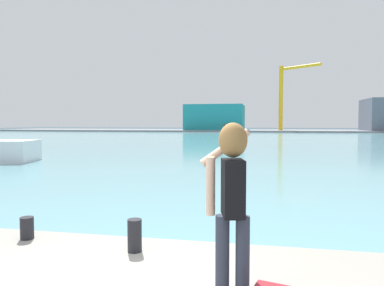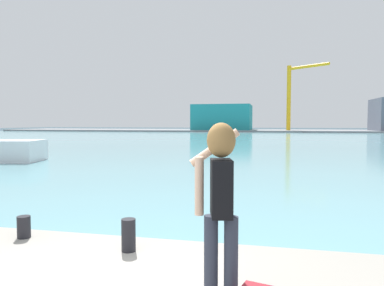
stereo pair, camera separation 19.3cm
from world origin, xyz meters
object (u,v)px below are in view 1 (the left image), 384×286
at_px(harbor_bollard, 135,235).
at_px(warehouse_left, 215,117).
at_px(harbor_bollard_2, 27,228).
at_px(port_crane, 285,91).
at_px(person_photographer, 232,191).

distance_m(harbor_bollard, warehouse_left, 91.39).
height_order(harbor_bollard_2, port_crane, port_crane).
height_order(harbor_bollard, harbor_bollard_2, harbor_bollard).
relative_size(harbor_bollard, warehouse_left, 0.03).
height_order(harbor_bollard, warehouse_left, warehouse_left).
relative_size(person_photographer, port_crane, 0.11).
bearing_deg(warehouse_left, person_photographer, -82.46).
bearing_deg(harbor_bollard, warehouse_left, 96.76).
bearing_deg(person_photographer, warehouse_left, -5.54).
height_order(harbor_bollard_2, warehouse_left, warehouse_left).
distance_m(person_photographer, harbor_bollard, 1.91).
bearing_deg(harbor_bollard_2, person_photographer, -20.96).
xyz_separation_m(person_photographer, warehouse_left, (-12.13, 91.72, 2.05)).
bearing_deg(harbor_bollard_2, port_crane, 84.21).
distance_m(person_photographer, port_crane, 87.83).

